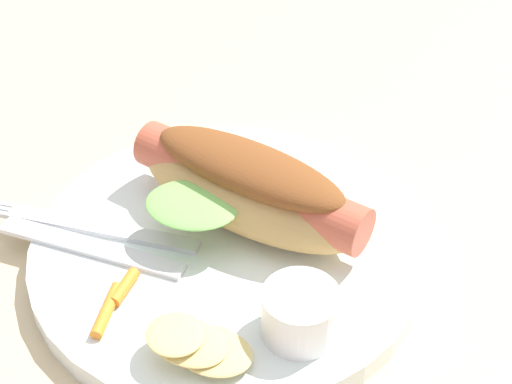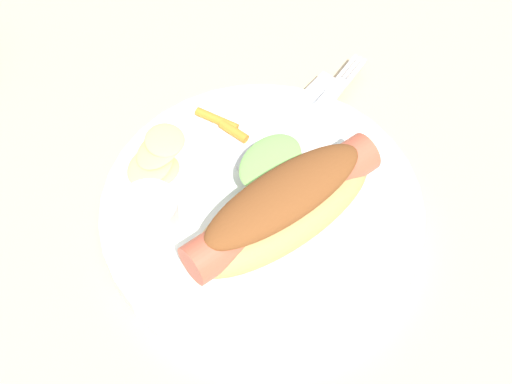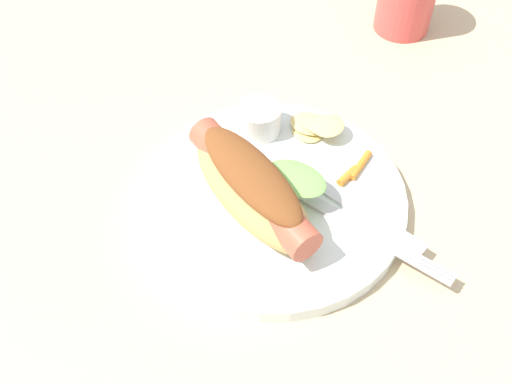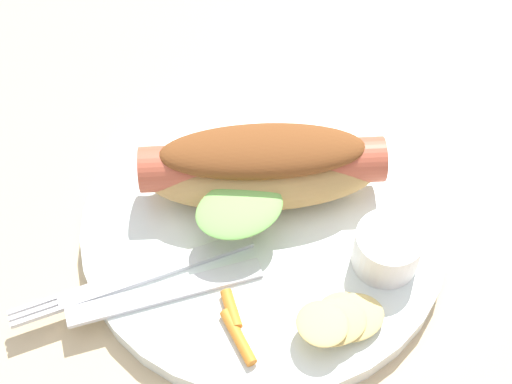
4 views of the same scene
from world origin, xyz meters
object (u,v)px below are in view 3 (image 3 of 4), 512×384
hot_dog (252,186)px  fork (366,232)px  knife (364,213)px  chips_pile (317,126)px  carrot_garnish (355,170)px  plate (273,199)px  sauce_ramekin (260,119)px

hot_dog → fork: hot_dog is taller
hot_dog → knife: (-10.51, -0.02, -2.67)cm
chips_pile → carrot_garnish: chips_pile is taller
fork → carrot_garnish: (1.03, -7.34, 0.18)cm
plate → carrot_garnish: carrot_garnish is taller
plate → chips_pile: bearing=-113.6°
sauce_ramekin → carrot_garnish: sauce_ramekin is taller
plate → fork: size_ratio=1.73×
plate → carrot_garnish: size_ratio=5.38×
carrot_garnish → chips_pile: bearing=-51.8°
chips_pile → knife: bearing=115.5°
hot_dog → sauce_ramekin: hot_dog is taller
fork → carrot_garnish: carrot_garnish is taller
fork → knife: size_ratio=1.14×
plate → fork: 9.66cm
plate → fork: fork is taller
plate → sauce_ramekin: bearing=-75.7°
fork → sauce_ramekin: bearing=162.6°
chips_pile → fork: bearing=112.1°
hot_dog → carrot_garnish: (-9.64, -5.17, -2.47)cm
sauce_ramekin → fork: 16.55cm
sauce_ramekin → chips_pile: sauce_ramekin is taller
hot_dog → plate: bearing=91.0°
hot_dog → fork: 11.20cm
knife → hot_dog: bearing=-144.0°
hot_dog → carrot_garnish: bearing=77.7°
sauce_ramekin → chips_pile: bearing=-178.8°
plate → sauce_ramekin: (2.17, -8.51, 2.35)cm
sauce_ramekin → chips_pile: 5.97cm
plate → knife: size_ratio=1.98×
hot_dog → chips_pile: (-5.62, -10.27, -1.87)cm
plate → hot_dog: hot_dog is taller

